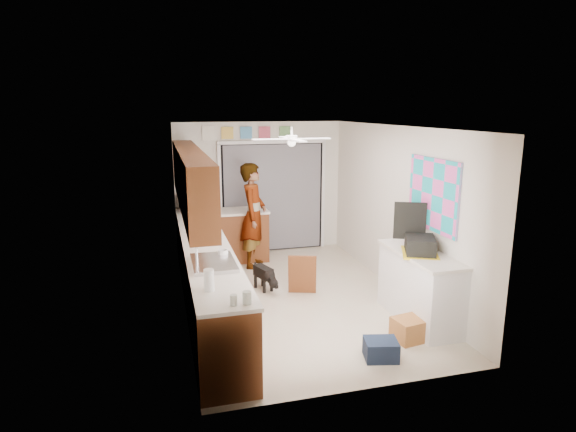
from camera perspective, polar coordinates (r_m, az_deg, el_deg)
floor at (r=7.27m, az=0.83°, el=-9.56°), size 5.00×5.00×0.00m
ceiling at (r=6.73m, az=0.90°, el=10.55°), size 5.00×5.00×0.00m
wall_back at (r=9.28m, az=-3.37°, el=3.37°), size 3.20×0.00×3.20m
wall_front at (r=4.63m, az=9.42°, el=-6.45°), size 3.20×0.00×3.20m
wall_left at (r=6.64m, az=-12.53°, el=-0.68°), size 0.00×5.00×5.00m
wall_right at (r=7.48m, az=12.74°, el=0.80°), size 0.00×5.00×5.00m
left_base_cabinets at (r=6.89m, az=-9.70°, el=-7.02°), size 0.60×4.80×0.90m
left_countertop at (r=6.75m, az=-9.76°, el=-3.26°), size 0.62×4.80×0.04m
upper_cabinets at (r=6.75m, az=-11.48°, el=4.33°), size 0.32×4.00×0.80m
sink_basin at (r=5.78m, az=-8.82°, el=-5.58°), size 0.50×0.76×0.06m
faucet at (r=5.74m, az=-10.75°, el=-4.80°), size 0.03×0.03×0.22m
peninsula_base at (r=8.88m, az=-5.81°, el=-2.39°), size 1.00×0.60×0.90m
peninsula_top at (r=8.77m, az=-5.88°, el=0.57°), size 1.04×0.64×0.04m
back_opening_recess at (r=9.34m, az=-1.81°, el=2.19°), size 2.00×0.06×2.10m
curtain_panel at (r=9.30m, az=-1.76°, el=2.15°), size 1.90×0.03×2.05m
door_trim_left at (r=9.13m, az=-8.02°, el=1.84°), size 0.06×0.04×2.10m
door_trim_right at (r=9.59m, az=4.18°, el=2.45°), size 0.06×0.04×2.10m
door_trim_head at (r=9.17m, az=-1.82°, el=8.75°), size 2.10×0.04×0.06m
header_frame_0 at (r=9.03m, az=-7.20°, el=9.74°), size 0.22×0.02×0.22m
header_frame_1 at (r=9.09m, az=-4.99°, el=9.81°), size 0.22×0.02×0.22m
header_frame_2 at (r=9.16m, az=-2.80°, el=9.86°), size 0.22×0.02×0.22m
header_frame_3 at (r=9.25m, az=-0.34°, el=9.90°), size 0.22×0.02×0.22m
route66_sign at (r=8.99m, az=-9.44°, el=9.65°), size 0.22×0.02×0.26m
right_counter_base at (r=6.58m, az=15.31°, el=-8.27°), size 0.50×1.40×0.90m
right_counter_top at (r=6.42m, az=15.48°, el=-4.36°), size 0.54×1.44×0.04m
abstract_painting at (r=6.54m, az=16.79°, el=2.45°), size 0.03×1.15×0.95m
ceiling_fan at (r=6.93m, az=0.43°, el=9.12°), size 1.14×1.14×0.24m
microwave at (r=8.89m, az=-11.46°, el=1.62°), size 0.41×0.55×0.28m
cup at (r=6.02m, az=-7.72°, el=-4.45°), size 0.16×0.16×0.10m
jar_a at (r=4.63m, az=-4.89°, el=-9.62°), size 0.10×0.10×0.12m
jar_b at (r=4.61m, az=-6.46°, el=-9.86°), size 0.08×0.08×0.10m
paper_towel_roll at (r=4.96m, az=-9.35°, el=-7.51°), size 0.12×0.12×0.23m
suitcase at (r=6.38m, az=15.39°, el=-3.32°), size 0.53×0.59×0.21m
suitcase_rim at (r=6.41m, az=15.33°, el=-4.27°), size 0.64×0.71×0.02m
suitcase_lid at (r=6.56m, az=14.25°, el=-0.56°), size 0.39×0.20×0.50m
cardboard_box at (r=6.17m, az=14.45°, el=-12.83°), size 0.48×0.39×0.27m
navy_crate at (r=5.68m, az=10.95°, el=-15.26°), size 0.42×0.38×0.22m
cabinet_door_panel at (r=7.25m, az=1.70°, el=-6.94°), size 0.45×0.28×0.62m
man at (r=8.41m, az=-4.12°, el=0.07°), size 0.66×0.79×1.84m
dog at (r=7.49m, az=-2.94°, el=-7.20°), size 0.39×0.57×0.41m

